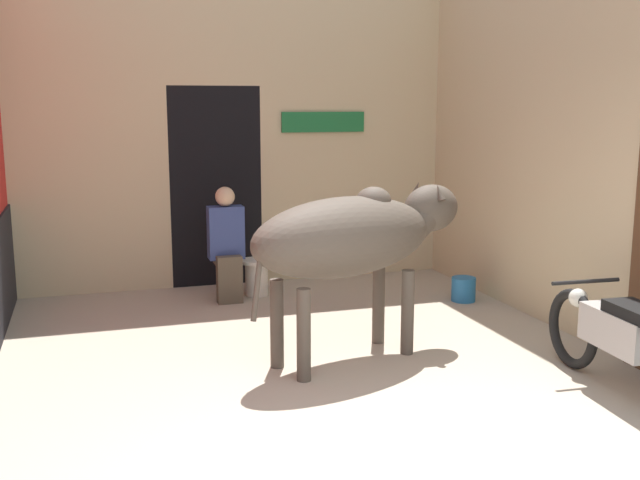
{
  "coord_description": "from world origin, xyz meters",
  "views": [
    {
      "loc": [
        -1.7,
        -3.48,
        2.12
      ],
      "look_at": [
        0.11,
        2.29,
        1.01
      ],
      "focal_mm": 42.0,
      "sensor_mm": 36.0,
      "label": 1
    }
  ],
  "objects_px": {
    "cow": "(356,236)",
    "bucket": "(463,289)",
    "motorcycle_near": "(621,339)",
    "shopkeeper_seated": "(227,242)",
    "plastic_stool": "(257,276)"
  },
  "relations": [
    {
      "from": "cow",
      "to": "shopkeeper_seated",
      "type": "bearing_deg",
      "value": 107.4
    },
    {
      "from": "cow",
      "to": "bucket",
      "type": "relative_size",
      "value": 8.36
    },
    {
      "from": "cow",
      "to": "motorcycle_near",
      "type": "relative_size",
      "value": 1.15
    },
    {
      "from": "shopkeeper_seated",
      "to": "plastic_stool",
      "type": "distance_m",
      "value": 0.56
    },
    {
      "from": "cow",
      "to": "shopkeeper_seated",
      "type": "relative_size",
      "value": 1.76
    },
    {
      "from": "cow",
      "to": "bucket",
      "type": "bearing_deg",
      "value": 37.92
    },
    {
      "from": "motorcycle_near",
      "to": "plastic_stool",
      "type": "distance_m",
      "value": 4.11
    },
    {
      "from": "cow",
      "to": "plastic_stool",
      "type": "bearing_deg",
      "value": 98.32
    },
    {
      "from": "bucket",
      "to": "motorcycle_near",
      "type": "bearing_deg",
      "value": -94.09
    },
    {
      "from": "motorcycle_near",
      "to": "cow",
      "type": "bearing_deg",
      "value": 138.73
    },
    {
      "from": "motorcycle_near",
      "to": "bucket",
      "type": "bearing_deg",
      "value": 85.91
    },
    {
      "from": "shopkeeper_seated",
      "to": "plastic_stool",
      "type": "relative_size",
      "value": 3.05
    },
    {
      "from": "shopkeeper_seated",
      "to": "plastic_stool",
      "type": "bearing_deg",
      "value": 16.99
    },
    {
      "from": "motorcycle_near",
      "to": "shopkeeper_seated",
      "type": "relative_size",
      "value": 1.52
    },
    {
      "from": "shopkeeper_seated",
      "to": "bucket",
      "type": "distance_m",
      "value": 2.61
    }
  ]
}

